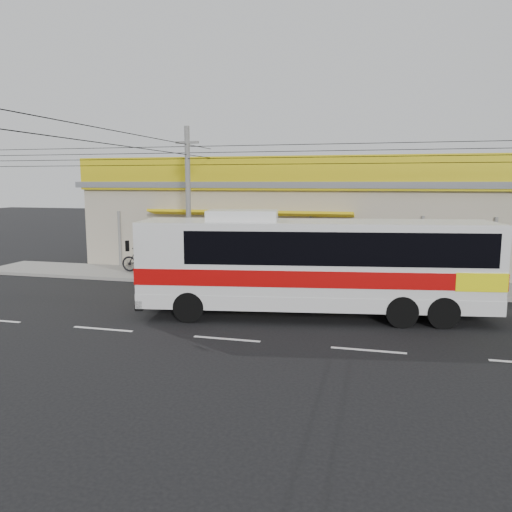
{
  "coord_description": "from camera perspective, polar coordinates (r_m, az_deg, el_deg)",
  "views": [
    {
      "loc": [
        4.23,
        -15.76,
        4.51
      ],
      "look_at": [
        -0.26,
        2.0,
        1.77
      ],
      "focal_mm": 35.0,
      "sensor_mm": 36.0,
      "label": 1
    }
  ],
  "objects": [
    {
      "name": "ground",
      "position": [
        16.92,
        -0.8,
        -6.94
      ],
      "size": [
        120.0,
        120.0,
        0.0
      ],
      "primitive_type": "plane",
      "color": "black",
      "rests_on": "ground"
    },
    {
      "name": "lane_markings",
      "position": [
        14.62,
        -3.37,
        -9.46
      ],
      "size": [
        50.0,
        0.12,
        0.01
      ],
      "primitive_type": null,
      "color": "silver",
      "rests_on": "ground"
    },
    {
      "name": "motorbike_red",
      "position": [
        22.91,
        -7.92,
        -1.14
      ],
      "size": [
        2.15,
        0.87,
        1.11
      ],
      "primitive_type": "imported",
      "rotation": [
        0.0,
        0.0,
        1.51
      ],
      "color": "maroon",
      "rests_on": "sidewalk"
    },
    {
      "name": "motorbike_dark",
      "position": [
        24.81,
        -13.04,
        -0.45
      ],
      "size": [
        1.98,
        0.63,
        1.18
      ],
      "primitive_type": "imported",
      "rotation": [
        0.0,
        0.0,
        1.61
      ],
      "color": "black",
      "rests_on": "sidewalk"
    },
    {
      "name": "sidewalk",
      "position": [
        22.6,
        3.14,
        -2.82
      ],
      "size": [
        30.0,
        3.2,
        0.15
      ],
      "primitive_type": "cube",
      "color": "gray",
      "rests_on": "ground"
    },
    {
      "name": "utility_pole",
      "position": [
        21.86,
        -7.86,
        11.39
      ],
      "size": [
        34.0,
        14.0,
        6.84
      ],
      "color": "slate",
      "rests_on": "ground"
    },
    {
      "name": "storefront_building",
      "position": [
        27.71,
        5.37,
        3.9
      ],
      "size": [
        22.6,
        9.2,
        5.7
      ],
      "color": "#ABA08A",
      "rests_on": "ground"
    },
    {
      "name": "coach_bus",
      "position": [
        16.72,
        7.33,
        -0.51
      ],
      "size": [
        11.82,
        4.28,
        3.57
      ],
      "rotation": [
        0.0,
        0.0,
        0.16
      ],
      "color": "silver",
      "rests_on": "ground"
    }
  ]
}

